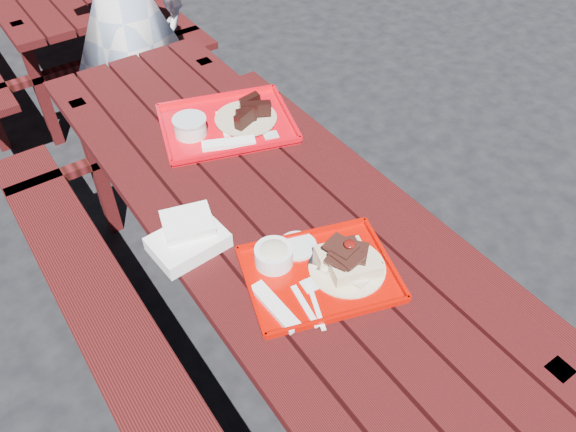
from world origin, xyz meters
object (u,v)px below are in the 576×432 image
Objects in this scene: far_tray at (225,123)px; person at (124,13)px; picnic_table_near at (264,243)px; near_tray at (317,265)px.

far_tray is 0.36× the size of person.
near_tray is at bearing -94.14° from picnic_table_near.
near_tray is 0.80m from far_tray.
far_tray is at bearing 112.92° from person.
picnic_table_near is 1.45× the size of person.
person is (0.02, 1.02, 0.05)m from far_tray.
near_tray reaches higher than far_tray.
far_tray is at bearing 75.50° from picnic_table_near.
far_tray is (0.12, 0.45, 0.22)m from picnic_table_near.
person is (0.16, 1.81, 0.04)m from near_tray.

